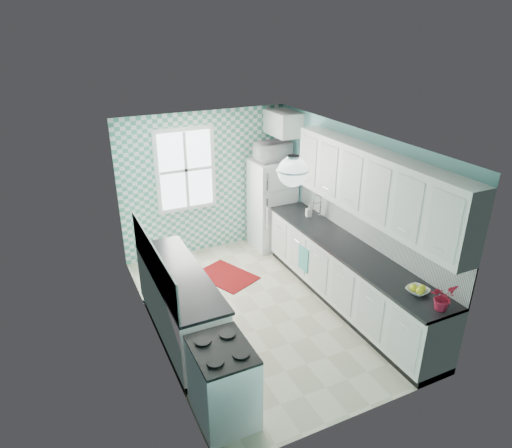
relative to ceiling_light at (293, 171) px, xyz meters
name	(u,v)px	position (x,y,z in m)	size (l,w,h in m)	color
floor	(260,310)	(0.00, 0.80, -2.33)	(3.00, 4.40, 0.02)	beige
ceiling	(261,139)	(0.00, 0.80, 0.19)	(3.00, 4.40, 0.02)	white
wall_back	(205,183)	(0.00, 3.01, -1.07)	(3.00, 0.02, 2.50)	#78BEBA
wall_front	(363,321)	(0.00, -1.41, -1.07)	(3.00, 0.02, 2.50)	#78BEBA
wall_left	(149,254)	(-1.51, 0.80, -1.07)	(0.02, 4.40, 2.50)	#78BEBA
wall_right	(352,213)	(1.51, 0.80, -1.07)	(0.02, 4.40, 2.50)	#78BEBA
accent_wall	(206,183)	(0.00, 2.99, -1.07)	(3.00, 0.01, 2.50)	teal
window	(186,170)	(-0.35, 2.96, -0.77)	(1.04, 0.05, 1.44)	white
backsplash_right	(368,227)	(1.49, 0.40, -1.13)	(0.02, 3.60, 0.51)	white
backsplash_left	(153,260)	(-1.49, 0.73, -1.13)	(0.02, 2.15, 0.51)	white
upper_cabinets_right	(374,185)	(1.33, 0.20, -0.42)	(0.33, 3.20, 0.90)	silver
upper_cabinet_fridge	(282,123)	(1.30, 2.63, -0.07)	(0.40, 0.74, 0.40)	silver
ceiling_light	(293,171)	(0.00, 0.00, 0.00)	(0.34, 0.34, 0.35)	silver
base_cabinets_right	(347,277)	(1.20, 0.40, -1.87)	(0.60, 3.60, 0.90)	white
countertop_right	(349,248)	(1.19, 0.40, -1.40)	(0.63, 3.60, 0.04)	black
base_cabinets_left	(180,306)	(-1.20, 0.73, -1.87)	(0.60, 2.15, 0.90)	white
countertop_left	(179,275)	(-1.19, 0.73, -1.40)	(0.63, 2.15, 0.04)	black
fridge	(272,204)	(1.11, 2.61, -1.51)	(0.71, 0.70, 1.63)	silver
stove	(223,382)	(-1.20, -0.78, -1.87)	(0.58, 0.72, 0.87)	silver
sink	(310,220)	(1.20, 1.47, -1.39)	(0.53, 0.44, 0.53)	silver
rug	(226,276)	(-0.10, 1.87, -2.32)	(0.66, 0.94, 0.01)	#74000C
dish_towel	(303,259)	(0.89, 1.10, -1.84)	(0.02, 0.26, 0.40)	#4DA3A0
fruit_bowl	(418,291)	(1.20, -0.91, -1.35)	(0.25, 0.25, 0.06)	white
potted_plant	(443,297)	(1.20, -1.27, -1.23)	(0.27, 0.23, 0.30)	red
soap_bottle	(309,211)	(1.25, 1.58, -1.29)	(0.09, 0.09, 0.19)	#8CB7C3
microwave	(273,151)	(1.11, 2.61, -0.54)	(0.58, 0.39, 0.32)	white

